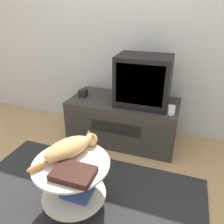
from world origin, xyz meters
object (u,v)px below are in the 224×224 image
speaker (83,93)px  cat (70,148)px  tv (143,81)px  dvd_box (73,173)px

speaker → cat: (0.38, -1.00, -0.02)m
tv → dvd_box: bearing=-99.0°
tv → speaker: bearing=-178.2°
speaker → tv: bearing=1.8°
tv → cat: size_ratio=1.06×
tv → dvd_box: 1.27m
speaker → dvd_box: size_ratio=0.31×
tv → cat: 1.10m
speaker → dvd_box: 1.30m
dvd_box → tv: bearing=81.0°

